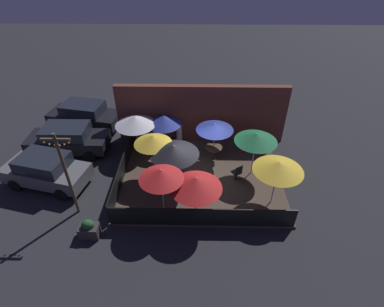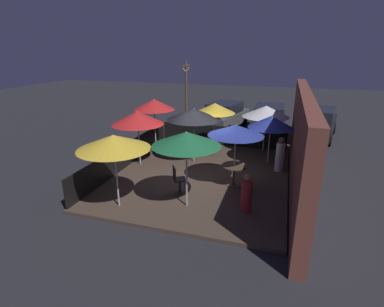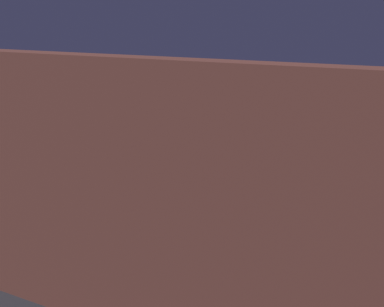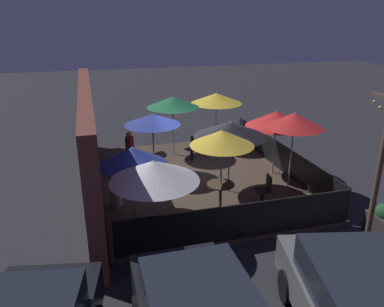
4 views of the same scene
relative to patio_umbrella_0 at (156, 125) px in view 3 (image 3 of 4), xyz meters
name	(u,v)px [view 3 (image 3 of 4)]	position (x,y,z in m)	size (l,w,h in m)	color
ground_plane	(228,229)	(-0.64, -1.34, -2.12)	(60.00, 60.00, 0.00)	#26262B
patio_deck	(228,226)	(-0.64, -1.34, -2.06)	(7.76, 6.36, 0.12)	#47382D
building_wall	(107,196)	(-0.64, 2.07, -0.44)	(9.36, 0.36, 3.35)	brown
fence_front	(288,158)	(-0.64, -4.47, -1.52)	(7.56, 0.05, 0.95)	black
patio_umbrella_0	(156,125)	(0.00, 0.00, 0.00)	(1.87, 1.87, 2.18)	#B2B2B7
patio_umbrella_1	(365,119)	(-2.88, -1.39, 0.13)	(1.75, 1.75, 2.35)	#B2B2B7
patio_umbrella_2	(139,88)	(2.47, -3.08, 0.04)	(2.11, 2.11, 2.25)	#B2B2B7
patio_umbrella_3	(360,87)	(-2.24, -3.92, 0.27)	(1.78, 1.78, 2.50)	#B2B2B7
patio_umbrella_4	(296,97)	(-0.90, -4.05, -0.04)	(2.08, 2.08, 2.22)	#B2B2B7
patio_umbrella_5	(297,181)	(-2.62, 1.00, -0.24)	(1.83, 1.83, 2.00)	#B2B2B7
patio_umbrella_6	(107,98)	(1.85, -1.11, 0.13)	(2.00, 2.00, 2.34)	#B2B2B7
patio_umbrella_8	(312,113)	(-1.87, -2.02, 0.04)	(2.22, 2.22, 2.26)	#B2B2B7
dining_table_0	(158,209)	(0.00, 0.00, -1.40)	(0.88, 0.88, 0.76)	#4C3828
dining_table_1	(357,213)	(-2.88, -1.39, -1.39)	(0.78, 0.78, 0.78)	#4C3828
patio_chair_0	(159,178)	(1.06, -1.68, -1.50)	(0.55, 0.55, 0.91)	black
patio_chair_1	(383,196)	(-3.04, -2.68, -1.48)	(0.45, 0.45, 0.94)	black
patron_0	(221,270)	(-1.88, 1.47, -1.37)	(0.42, 0.42, 1.36)	silver
patron_1	(57,208)	(1.59, 0.64, -1.47)	(0.47, 0.47, 1.17)	maroon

